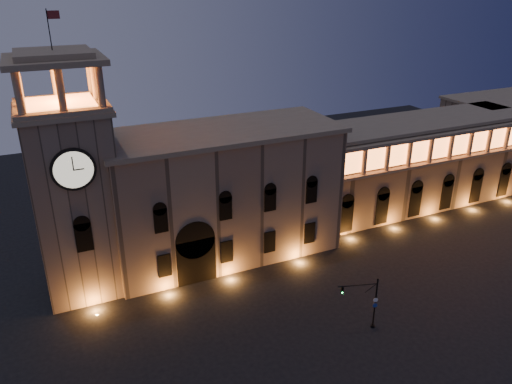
% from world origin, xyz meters
% --- Properties ---
extents(ground, '(160.00, 160.00, 0.00)m').
position_xyz_m(ground, '(0.00, 0.00, 0.00)').
color(ground, black).
rests_on(ground, ground).
extents(government_building, '(30.80, 12.80, 17.60)m').
position_xyz_m(government_building, '(-2.08, 21.93, 8.77)').
color(government_building, '#7B6350').
rests_on(government_building, ground).
extents(clock_tower, '(9.80, 9.80, 32.40)m').
position_xyz_m(clock_tower, '(-20.50, 20.98, 12.50)').
color(clock_tower, '#7B6350').
rests_on(clock_tower, ground).
extents(colonnade_wing, '(40.60, 11.50, 14.50)m').
position_xyz_m(colonnade_wing, '(32.00, 23.92, 7.33)').
color(colonnade_wing, '#765F4B').
rests_on(colonnade_wing, ground).
extents(secondary_building, '(20.00, 12.00, 14.00)m').
position_xyz_m(secondary_building, '(58.00, 30.00, 7.00)').
color(secondary_building, '#765F4B').
rests_on(secondary_building, ground).
extents(traffic_light, '(4.40, 1.52, 6.26)m').
position_xyz_m(traffic_light, '(5.97, -0.07, 3.29)').
color(traffic_light, black).
rests_on(traffic_light, ground).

